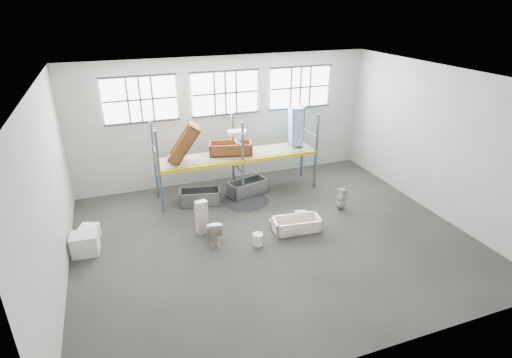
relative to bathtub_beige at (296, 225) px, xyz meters
name	(u,v)px	position (x,y,z in m)	size (l,w,h in m)	color
floor	(272,239)	(-0.89, -0.11, -0.27)	(12.00, 10.00, 0.10)	#44413A
ceiling	(275,76)	(-0.89, -0.11, 4.83)	(12.00, 10.00, 0.10)	silver
wall_back	(225,120)	(-0.89, 4.94, 2.28)	(12.00, 0.10, 5.00)	#A7A69A
wall_front	(377,259)	(-0.89, -5.16, 2.28)	(12.00, 0.10, 5.00)	#B2B1A4
wall_left	(46,196)	(-6.94, -0.11, 2.28)	(0.10, 10.00, 5.00)	#A7A69B
wall_right	(438,141)	(5.16, -0.11, 2.28)	(0.10, 10.00, 5.00)	#9F9F93
window_left	(140,100)	(-4.09, 4.83, 3.38)	(2.60, 0.04, 1.60)	white
window_mid	(225,93)	(-0.89, 4.83, 3.38)	(2.60, 0.04, 1.60)	white
window_right	(300,87)	(2.31, 4.83, 3.38)	(2.60, 0.04, 1.60)	white
rack_upright_la	(159,173)	(-3.89, 2.79, 1.28)	(0.08, 0.08, 3.00)	slate
rack_upright_lb	(155,161)	(-3.89, 3.99, 1.28)	(0.08, 0.08, 3.00)	slate
rack_upright_ma	(243,162)	(-0.89, 2.79, 1.28)	(0.08, 0.08, 3.00)	slate
rack_upright_mb	(233,151)	(-0.89, 3.99, 1.28)	(0.08, 0.08, 3.00)	slate
rack_upright_ra	(316,152)	(2.11, 2.79, 1.28)	(0.08, 0.08, 3.00)	slate
rack_upright_rb	(302,143)	(2.11, 3.99, 1.28)	(0.08, 0.08, 3.00)	slate
rack_beam_front	(243,162)	(-0.89, 2.79, 1.28)	(6.00, 0.10, 0.14)	yellow
rack_beam_back	(233,151)	(-0.89, 3.99, 1.28)	(6.00, 0.10, 0.14)	yellow
shelf_deck	(238,154)	(-0.89, 3.39, 1.36)	(5.90, 1.10, 0.03)	gray
wet_patch	(245,201)	(-0.89, 2.59, -0.22)	(1.80, 1.80, 0.00)	black
bathtub_beige	(296,225)	(0.00, 0.00, 0.00)	(1.53, 0.72, 0.45)	beige
cistern_spare	(300,216)	(0.31, 0.37, 0.06)	(0.39, 0.18, 0.37)	beige
sink_in_tub	(276,221)	(-0.52, 0.52, -0.06)	(0.44, 0.44, 0.15)	beige
toilet_beige	(214,231)	(-2.69, 0.22, 0.19)	(0.47, 0.82, 0.84)	beige
cistern_tall	(202,217)	(-2.90, 0.94, 0.34)	(0.36, 0.24, 1.13)	beige
toilet_white	(342,199)	(2.14, 0.79, 0.20)	(0.38, 0.39, 0.85)	silver
steel_tub_left	(200,197)	(-2.50, 2.96, 0.04)	(1.47, 0.68, 0.54)	#96999E
steel_tub_right	(247,187)	(-0.60, 3.13, 0.05)	(1.50, 0.70, 0.55)	#B4B9BD
rust_tub_flat	(231,148)	(-1.13, 3.49, 1.60)	(1.58, 0.74, 0.44)	brown
rust_tub_tilted	(184,143)	(-2.89, 3.25, 2.07)	(1.52, 0.71, 0.43)	brown
sink_on_shelf	(237,145)	(-1.02, 3.01, 1.87)	(0.66, 0.51, 0.59)	white
blue_tub_upright	(296,126)	(1.53, 3.52, 2.17)	(1.52, 0.71, 0.43)	#84B6E7
bucket	(258,239)	(-1.47, -0.35, -0.04)	(0.32, 0.32, 0.38)	silver
carton_near	(85,244)	(-6.42, 0.99, 0.10)	(0.75, 0.64, 0.64)	silver
carton_far	(89,232)	(-6.32, 1.81, 0.00)	(0.53, 0.53, 0.44)	white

